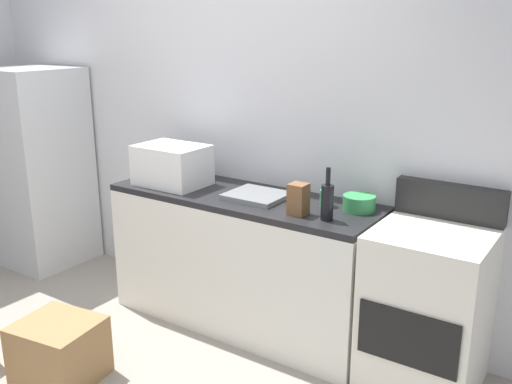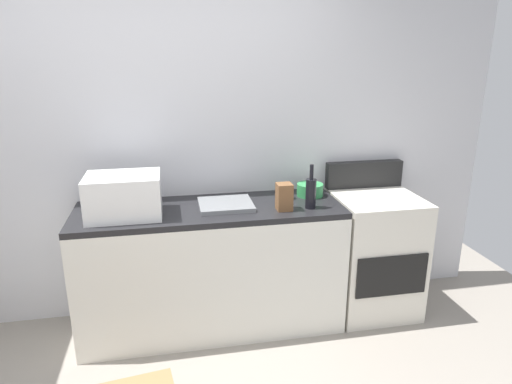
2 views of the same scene
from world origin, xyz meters
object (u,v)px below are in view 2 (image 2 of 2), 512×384
at_px(stove_oven, 373,251).
at_px(knife_block, 284,197).
at_px(wine_bottle, 311,192).
at_px(coffee_mug, 285,192).
at_px(microwave, 124,196).
at_px(mixing_bowl, 310,190).

bearing_deg(stove_oven, knife_block, -168.86).
height_order(stove_oven, wine_bottle, wine_bottle).
relative_size(wine_bottle, coffee_mug, 3.00).
bearing_deg(microwave, coffee_mug, 7.69).
distance_m(wine_bottle, knife_block, 0.18).
height_order(knife_block, mixing_bowl, knife_block).
relative_size(coffee_mug, knife_block, 0.56).
distance_m(wine_bottle, mixing_bowl, 0.28).
relative_size(wine_bottle, knife_block, 1.67).
relative_size(wine_bottle, mixing_bowl, 1.58).
bearing_deg(wine_bottle, mixing_bowl, 73.15).
xyz_separation_m(stove_oven, wine_bottle, (-0.56, -0.15, 0.54)).
xyz_separation_m(microwave, knife_block, (1.03, -0.08, -0.05)).
bearing_deg(microwave, stove_oven, 2.12).
bearing_deg(wine_bottle, knife_block, -179.88).
distance_m(stove_oven, mixing_bowl, 0.69).
relative_size(microwave, mixing_bowl, 2.42).
height_order(wine_bottle, mixing_bowl, wine_bottle).
bearing_deg(mixing_bowl, microwave, -172.08).
distance_m(knife_block, mixing_bowl, 0.37).
bearing_deg(microwave, mixing_bowl, 7.92).
height_order(microwave, wine_bottle, wine_bottle).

